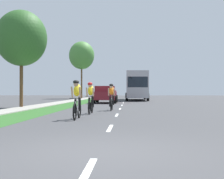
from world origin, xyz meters
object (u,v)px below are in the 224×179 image
(cyclist_lead, at_px, (77,99))
(cyclist_trailing, at_px, (91,98))
(cyclist_distant, at_px, (112,97))
(street_tree_far, at_px, (82,56))
(sedan_blue, at_px, (133,93))
(street_tree_near, at_px, (21,38))
(bus_silver, at_px, (136,85))
(pickup_maroon, at_px, (106,94))

(cyclist_lead, distance_m, cyclist_trailing, 2.93)
(cyclist_distant, distance_m, street_tree_far, 30.78)
(sedan_blue, xyz_separation_m, street_tree_near, (-8.37, -36.93, 4.08))
(street_tree_far, bearing_deg, cyclist_lead, -81.23)
(cyclist_trailing, xyz_separation_m, bus_silver, (2.87, 24.21, 1.17))
(cyclist_trailing, distance_m, cyclist_distant, 2.91)
(bus_silver, distance_m, street_tree_near, 20.63)
(cyclist_distant, distance_m, pickup_maroon, 11.52)
(bus_silver, xyz_separation_m, street_tree_far, (-8.48, 8.04, 4.85))
(cyclist_lead, bearing_deg, cyclist_distant, 79.37)
(cyclist_trailing, bearing_deg, street_tree_far, 99.86)
(cyclist_trailing, distance_m, bus_silver, 24.41)
(bus_silver, height_order, street_tree_near, street_tree_near)
(sedan_blue, distance_m, street_tree_far, 14.59)
(sedan_blue, bearing_deg, cyclist_trailing, -93.70)
(bus_silver, xyz_separation_m, street_tree_near, (-8.49, -18.58, 2.87))
(cyclist_distant, xyz_separation_m, street_tree_near, (-6.50, 2.86, 4.04))
(bus_silver, bearing_deg, street_tree_far, 136.51)
(bus_silver, bearing_deg, cyclist_trailing, -96.77)
(bus_silver, height_order, sedan_blue, bus_silver)
(bus_silver, height_order, street_tree_far, street_tree_far)
(cyclist_distant, bearing_deg, street_tree_near, 156.23)
(bus_silver, relative_size, street_tree_near, 1.70)
(cyclist_lead, height_order, street_tree_far, street_tree_far)
(cyclist_lead, bearing_deg, street_tree_near, 122.42)
(cyclist_trailing, bearing_deg, sedan_blue, 86.30)
(cyclist_trailing, height_order, street_tree_near, street_tree_near)
(pickup_maroon, bearing_deg, street_tree_near, -121.41)
(cyclist_trailing, distance_m, sedan_blue, 42.65)
(street_tree_near, height_order, street_tree_far, street_tree_far)
(cyclist_distant, height_order, pickup_maroon, pickup_maroon)
(cyclist_trailing, xyz_separation_m, pickup_maroon, (-0.37, 14.21, 0.02))
(sedan_blue, bearing_deg, cyclist_distant, -92.68)
(cyclist_distant, distance_m, sedan_blue, 39.84)
(bus_silver, bearing_deg, sedan_blue, 90.38)
(pickup_maroon, bearing_deg, cyclist_distant, -83.71)
(cyclist_distant, distance_m, bus_silver, 21.56)
(bus_silver, relative_size, street_tree_far, 1.28)
(sedan_blue, height_order, street_tree_far, street_tree_far)
(street_tree_near, bearing_deg, street_tree_far, 89.98)
(cyclist_lead, height_order, bus_silver, bus_silver)
(cyclist_trailing, height_order, cyclist_distant, same)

